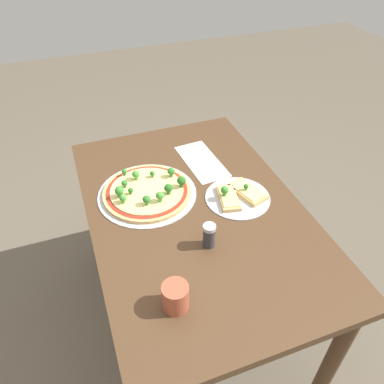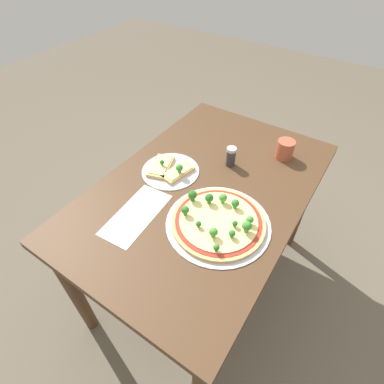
% 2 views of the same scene
% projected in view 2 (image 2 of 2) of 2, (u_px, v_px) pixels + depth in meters
% --- Properties ---
extents(ground_plane, '(8.00, 8.00, 0.00)m').
position_uv_depth(ground_plane, '(201.00, 277.00, 1.82)').
color(ground_plane, brown).
extents(dining_table, '(1.23, 0.81, 0.76)m').
position_uv_depth(dining_table, '(204.00, 203.00, 1.36)').
color(dining_table, '#4C331E').
rests_on(dining_table, ground_plane).
extents(pizza_tray_whole, '(0.40, 0.40, 0.07)m').
position_uv_depth(pizza_tray_whole, '(218.00, 221.00, 1.13)').
color(pizza_tray_whole, '#B7B7BC').
rests_on(pizza_tray_whole, dining_table).
extents(pizza_tray_slice, '(0.26, 0.26, 0.07)m').
position_uv_depth(pizza_tray_slice, '(170.00, 170.00, 1.35)').
color(pizza_tray_slice, '#B7B7BC').
rests_on(pizza_tray_slice, dining_table).
extents(drinking_cup, '(0.08, 0.08, 0.09)m').
position_uv_depth(drinking_cup, '(285.00, 149.00, 1.40)').
color(drinking_cup, '#AD5138').
rests_on(drinking_cup, dining_table).
extents(condiment_shaker, '(0.04, 0.04, 0.09)m').
position_uv_depth(condiment_shaker, '(231.00, 156.00, 1.36)').
color(condiment_shaker, '#333338').
rests_on(condiment_shaker, dining_table).
extents(paper_menu, '(0.32, 0.17, 0.00)m').
position_uv_depth(paper_menu, '(136.00, 214.00, 1.17)').
color(paper_menu, silver).
rests_on(paper_menu, dining_table).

